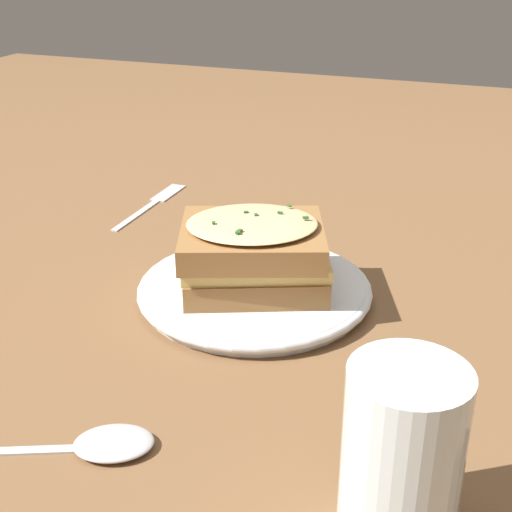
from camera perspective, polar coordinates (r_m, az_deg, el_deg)
name	(u,v)px	position (r m, az deg, el deg)	size (l,w,h in m)	color
ground_plane	(244,311)	(0.71, -0.96, -4.43)	(2.40, 2.40, 0.00)	brown
dinner_plate	(256,290)	(0.73, 0.00, -2.73)	(0.24, 0.24, 0.02)	white
sandwich	(254,253)	(0.70, -0.12, 0.24)	(0.17, 0.17, 0.08)	olive
water_glass	(402,455)	(0.45, 11.60, -15.34)	(0.07, 0.07, 0.12)	silver
fork	(157,200)	(1.00, -7.94, 4.45)	(0.02, 0.18, 0.00)	silver
spoon	(101,444)	(0.55, -12.32, -14.48)	(0.17, 0.09, 0.01)	silver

